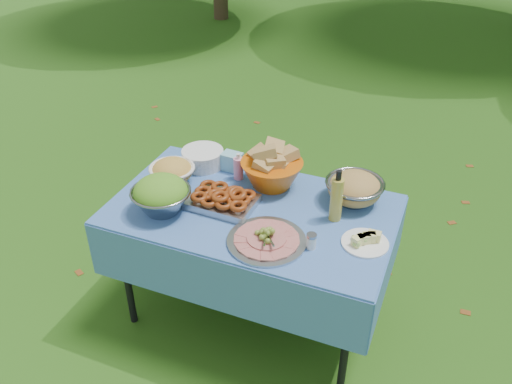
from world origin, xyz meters
TOP-DOWN VIEW (x-y plane):
  - ground at (0.00, 0.00)m, footprint 80.00×80.00m
  - picnic_table at (0.00, 0.00)m, footprint 1.46×0.86m
  - salad_bowl at (-0.42, -0.19)m, footprint 0.31×0.31m
  - pasta_bowl_white at (-0.51, 0.07)m, footprint 0.30×0.30m
  - plate_stack at (-0.43, 0.30)m, footprint 0.32×0.32m
  - wipes_box at (-0.26, 0.32)m, footprint 0.12×0.09m
  - sanitizer_bottle at (-0.18, 0.24)m, footprint 0.06×0.06m
  - bread_bowl at (0.01, 0.25)m, footprint 0.44×0.44m
  - pasta_bowl_steel at (0.47, 0.27)m, footprint 0.36×0.36m
  - fried_tray at (-0.16, -0.03)m, footprint 0.35×0.26m
  - charcuterie_platter at (0.17, -0.23)m, footprint 0.50×0.50m
  - oil_bottle at (0.42, 0.07)m, footprint 0.08×0.08m
  - cheese_plate at (0.61, -0.07)m, footprint 0.28×0.28m
  - shaker at (0.38, -0.19)m, footprint 0.06×0.06m

SIDE VIEW (x-z plane):
  - ground at x=0.00m, z-range 0.00..0.00m
  - picnic_table at x=0.00m, z-range 0.00..0.76m
  - cheese_plate at x=0.61m, z-range 0.76..0.82m
  - shaker at x=0.38m, z-range 0.76..0.84m
  - fried_tray at x=-0.16m, z-range 0.76..0.84m
  - charcuterie_platter at x=0.17m, z-range 0.76..0.85m
  - plate_stack at x=-0.43m, z-range 0.76..0.86m
  - wipes_box at x=-0.26m, z-range 0.76..0.86m
  - pasta_bowl_white at x=-0.51m, z-range 0.76..0.90m
  - sanitizer_bottle at x=-0.18m, z-range 0.76..0.92m
  - pasta_bowl_steel at x=0.47m, z-range 0.76..0.92m
  - salad_bowl at x=-0.42m, z-range 0.76..0.96m
  - bread_bowl at x=0.01m, z-range 0.76..0.99m
  - oil_bottle at x=0.42m, z-range 0.76..1.04m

